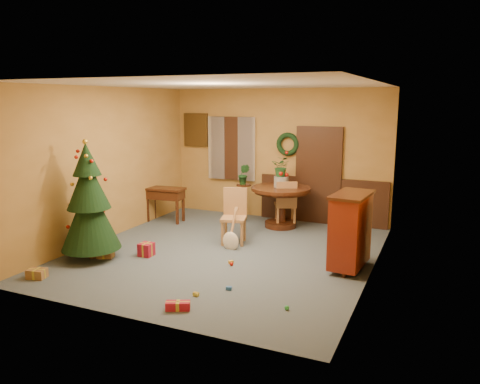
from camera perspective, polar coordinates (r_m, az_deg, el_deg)
The scene contains 21 objects.
room_envelope at distance 10.43m, azimuth 5.58°, elevation 2.65°, with size 5.50×5.50×5.50m.
dining_table at distance 9.86m, azimuth 5.01°, elevation -0.87°, with size 1.25×1.25×0.86m.
urn at distance 9.79m, azimuth 5.04°, elevation 1.24°, with size 0.30×0.30×0.22m, color slate.
centerpiece_plant at distance 9.74m, azimuth 5.07°, elevation 3.11°, with size 0.38×0.33×0.42m, color #1E4C23.
chair_near at distance 8.78m, azimuth -0.70°, elevation -2.66°, with size 0.55×0.55×1.03m.
chair_far at distance 9.86m, azimuth 5.61°, elevation -1.27°, with size 0.57×0.57×1.00m.
guitar at distance 8.40m, azimuth -1.15°, elevation -4.61°, with size 0.31×0.15×0.73m, color beige, non-canonical shape.
plant_stand at distance 10.30m, azimuth 0.46°, elevation -0.78°, with size 0.32×0.32×0.83m.
stand_plant at distance 10.20m, azimuth 0.47°, elevation 2.18°, with size 0.25×0.20×0.45m, color #19471E.
christmas_tree at distance 8.18m, azimuth -17.92°, elevation -1.29°, with size 0.98×0.98×2.03m.
writing_desk at distance 10.41m, azimuth -9.12°, elevation -0.50°, with size 0.89×0.49×0.76m.
sideboard at distance 7.55m, azimuth 13.31°, elevation -4.42°, with size 0.59×1.00×1.23m.
gift_a at distance 7.80m, azimuth -23.52°, elevation -9.11°, with size 0.31×0.25×0.14m.
gift_b at distance 8.29m, azimuth -11.35°, elevation -6.89°, with size 0.23×0.23×0.23m.
gift_c at distance 8.38m, azimuth -16.08°, elevation -7.20°, with size 0.31×0.25×0.15m.
gift_d at distance 6.22m, azimuth -7.58°, elevation -13.57°, with size 0.33×0.25×0.11m.
toy_a at distance 6.77m, azimuth -1.36°, elevation -11.65°, with size 0.08×0.05×0.05m, color #265AA5.
toy_b at distance 6.20m, azimuth 5.73°, elevation -13.85°, with size 0.06×0.06×0.06m, color green.
toy_c at distance 7.78m, azimuth -1.12°, elevation -8.54°, with size 0.08×0.05×0.05m, color gold.
toy_d at distance 7.68m, azimuth -1.04°, elevation -8.77°, with size 0.06×0.06×0.06m, color #B4180C.
toy_e at distance 6.60m, azimuth -5.39°, elevation -12.30°, with size 0.08×0.05×0.05m, color gold.
Camera 1 is at (3.41, -7.11, 2.64)m, focal length 35.00 mm.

